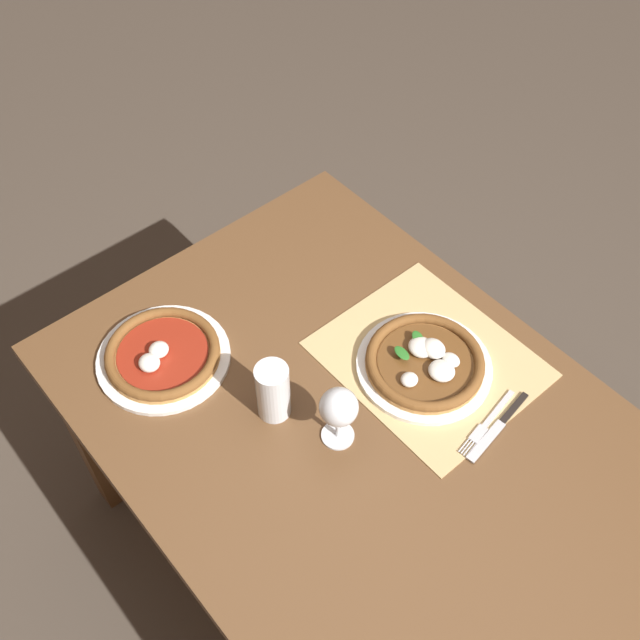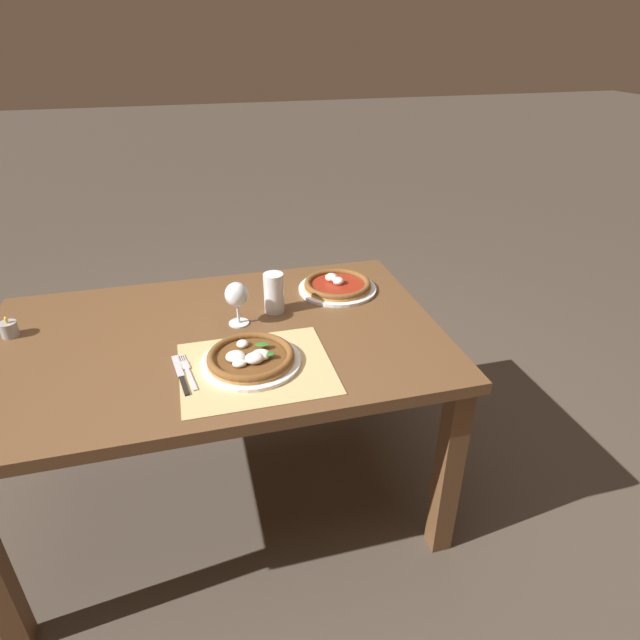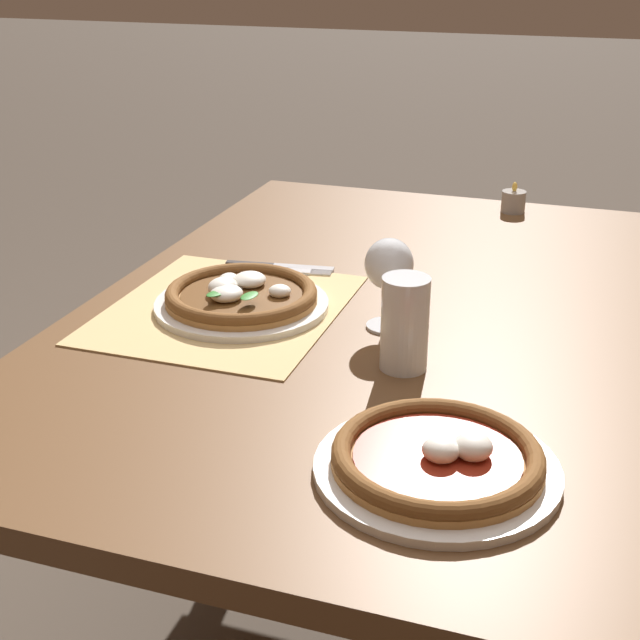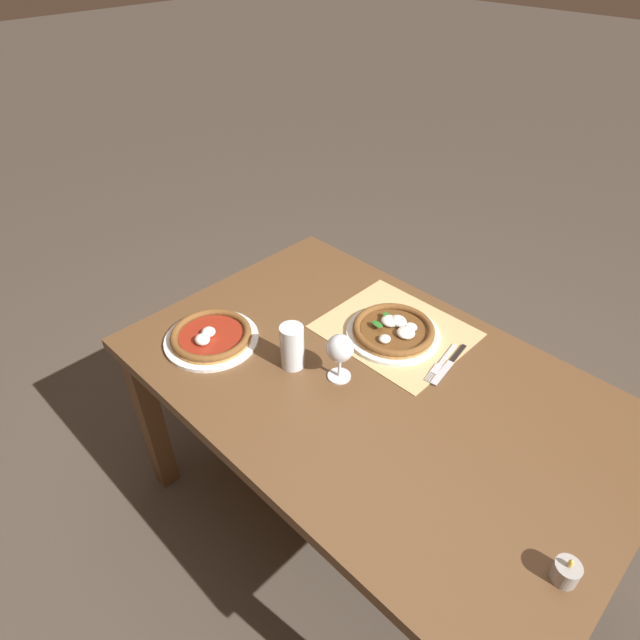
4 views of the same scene
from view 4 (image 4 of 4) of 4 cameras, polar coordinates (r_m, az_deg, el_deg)
The scene contains 10 objects.
ground_plane at distance 2.18m, azimuth 4.49°, elevation -20.42°, with size 24.00×24.00×0.00m, color #473D33.
dining_table at distance 1.66m, azimuth 5.58°, elevation -8.69°, with size 1.50×0.95×0.74m.
paper_placemat at distance 1.78m, azimuth 8.04°, elevation -1.11°, with size 0.45×0.39×0.00m, color tan.
pizza_near at distance 1.74m, azimuth 7.87°, elevation -1.11°, with size 0.30×0.30×0.05m.
pizza_far at distance 1.74m, azimuth -11.55°, elevation -1.73°, with size 0.30×0.30×0.05m.
wine_glass at distance 1.53m, azimuth 2.15°, elevation -3.22°, with size 0.08×0.08×0.16m.
pint_glass at distance 1.59m, azimuth -2.98°, elevation -2.93°, with size 0.07×0.07×0.15m.
fork at distance 1.68m, azimuth 12.82°, elevation -4.45°, with size 0.05×0.20×0.00m.
knife at distance 1.68m, azimuth 13.62°, elevation -4.60°, with size 0.05×0.22×0.01m.
votive_candle at distance 1.32m, azimuth 24.72°, elevation -23.26°, with size 0.06×0.06×0.07m.
Camera 4 is at (-0.68, 0.91, 1.86)m, focal length 30.00 mm.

